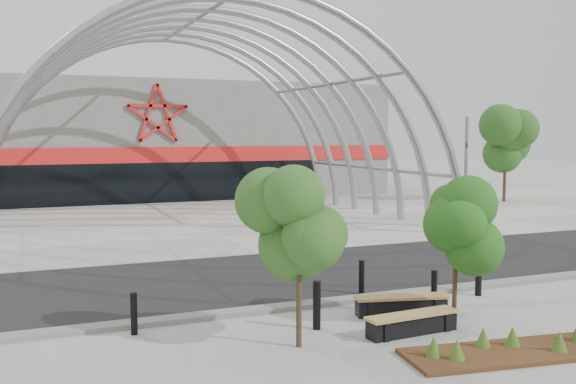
% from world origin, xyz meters
% --- Properties ---
extents(ground, '(140.00, 140.00, 0.00)m').
position_xyz_m(ground, '(0.00, 0.00, 0.00)').
color(ground, gray).
rests_on(ground, ground).
extents(road, '(140.00, 7.00, 0.02)m').
position_xyz_m(road, '(0.00, 3.50, 0.01)').
color(road, black).
rests_on(road, ground).
extents(forecourt, '(60.00, 17.00, 0.04)m').
position_xyz_m(forecourt, '(0.00, 15.50, 0.02)').
color(forecourt, '#A29B92').
rests_on(forecourt, ground).
extents(kerb, '(60.00, 0.50, 0.12)m').
position_xyz_m(kerb, '(0.00, -0.25, 0.06)').
color(kerb, '#63635E').
rests_on(kerb, ground).
extents(arena_building, '(34.00, 15.24, 8.00)m').
position_xyz_m(arena_building, '(0.00, 33.45, 3.99)').
color(arena_building, slate).
rests_on(arena_building, ground).
extents(vault_canopy, '(20.80, 15.80, 20.36)m').
position_xyz_m(vault_canopy, '(0.00, 15.50, 0.02)').
color(vault_canopy, '#91979B').
rests_on(vault_canopy, ground).
extents(planting_bed, '(4.87, 2.07, 0.50)m').
position_xyz_m(planting_bed, '(1.25, -5.13, 0.12)').
color(planting_bed, '#3C2311').
rests_on(planting_bed, ground).
extents(signal_pole, '(0.39, 0.72, 5.22)m').
position_xyz_m(signal_pole, '(10.06, 7.90, 2.73)').
color(signal_pole, slate).
rests_on(signal_pole, ground).
extents(street_tree_0, '(1.67, 1.67, 3.81)m').
position_xyz_m(street_tree_0, '(-2.64, -3.05, 2.74)').
color(street_tree_0, black).
rests_on(street_tree_0, ground).
extents(street_tree_1, '(1.41, 1.41, 3.33)m').
position_xyz_m(street_tree_1, '(1.45, -2.91, 2.39)').
color(street_tree_1, black).
rests_on(street_tree_1, ground).
extents(bench_0, '(2.31, 0.65, 0.48)m').
position_xyz_m(bench_0, '(0.07, -3.22, 0.23)').
color(bench_0, black).
rests_on(bench_0, ground).
extents(bench_1, '(2.37, 1.05, 0.49)m').
position_xyz_m(bench_1, '(0.67, -1.82, 0.24)').
color(bench_1, black).
rests_on(bench_1, ground).
extents(bollard_0, '(0.15, 0.15, 0.95)m').
position_xyz_m(bollard_0, '(-5.74, -0.88, 0.48)').
color(bollard_0, black).
rests_on(bollard_0, ground).
extents(bollard_1, '(0.18, 0.18, 1.13)m').
position_xyz_m(bollard_1, '(-1.77, -2.08, 0.57)').
color(bollard_1, black).
rests_on(bollard_1, ground).
extents(bollard_2, '(0.16, 0.16, 0.97)m').
position_xyz_m(bollard_2, '(0.74, 0.35, 0.49)').
color(bollard_2, black).
rests_on(bollard_2, ground).
extents(bollard_3, '(0.16, 0.16, 0.99)m').
position_xyz_m(bollard_3, '(1.80, -1.59, 0.50)').
color(bollard_3, black).
rests_on(bollard_3, ground).
extents(bollard_4, '(0.18, 0.18, 1.12)m').
position_xyz_m(bollard_4, '(3.69, -0.99, 0.56)').
color(bollard_4, black).
rests_on(bollard_4, ground).
extents(bg_tree_1, '(2.70, 2.70, 5.91)m').
position_xyz_m(bg_tree_1, '(21.00, 18.00, 4.25)').
color(bg_tree_1, black).
rests_on(bg_tree_1, ground).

